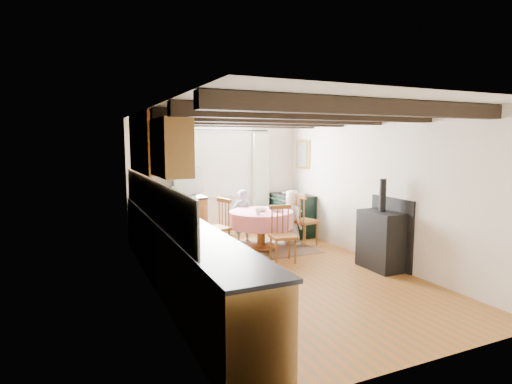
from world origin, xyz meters
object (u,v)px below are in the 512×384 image
dining_table (261,230)px  chair_left (216,226)px  chair_near (283,234)px  aga_range (292,214)px  child_far (242,216)px  cast_iron_stove (382,224)px  cup (258,212)px  chair_right (305,219)px  child_right (292,217)px

dining_table → chair_left: (-0.85, 0.04, 0.14)m
chair_near → chair_left: (-0.83, 0.94, 0.03)m
aga_range → chair_near: bearing=-123.4°
child_far → cast_iron_stove: bearing=118.5°
child_far → cup: (-0.08, -0.93, 0.23)m
chair_right → aga_range: 0.84m
dining_table → cast_iron_stove: bearing=-57.1°
cast_iron_stove → child_right: cast_iron_stove is taller
aga_range → cup: bearing=-140.2°
child_far → child_right: 0.98m
chair_left → child_right: child_right is taller
cast_iron_stove → child_right: (-0.49, 1.92, -0.18)m
aga_range → child_right: size_ratio=0.91×
chair_near → dining_table: bearing=97.9°
cast_iron_stove → child_right: bearing=104.4°
child_right → cup: size_ratio=9.97×
dining_table → chair_left: size_ratio=1.19×
cast_iron_stove → cup: (-1.38, 1.56, 0.05)m
chair_left → cup: chair_left is taller
dining_table → chair_right: bearing=-2.6°
child_far → child_right: child_right is taller
chair_left → chair_right: bearing=73.1°
aga_range → cup: size_ratio=9.10×
chair_near → chair_left: bearing=140.9°
child_far → cup: size_ratio=9.85×
chair_left → aga_range: bearing=96.6°
dining_table → aga_range: 1.33m
chair_right → aga_range: size_ratio=1.03×
chair_right → cast_iron_stove: 1.83m
child_far → cup: bearing=86.0°
chair_left → child_right: bearing=77.4°
chair_near → cup: chair_near is taller
aga_range → cast_iron_stove: bearing=-87.6°
dining_table → cup: 0.53m
aga_range → cast_iron_stove: cast_iron_stove is taller
chair_near → child_far: size_ratio=0.89×
dining_table → chair_right: chair_right is taller
aga_range → cup: 1.68m
chair_left → chair_right: chair_right is taller
cup → child_far: bearing=85.1°
chair_near → child_right: (0.72, 0.98, 0.06)m
chair_near → child_far: bearing=102.7°
chair_right → cup: chair_right is taller
chair_right → child_far: child_far is taller
cup → chair_right: bearing=12.5°
cast_iron_stove → cup: 2.08m
cast_iron_stove → child_far: 2.81m
chair_near → child_right: 1.22m
cast_iron_stove → cup: cast_iron_stove is taller
chair_near → aga_range: bearing=66.0°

